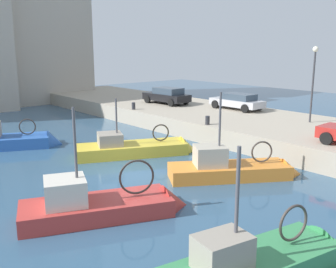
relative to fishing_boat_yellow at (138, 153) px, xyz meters
name	(u,v)px	position (x,y,z in m)	size (l,w,h in m)	color
water_surface	(130,175)	(-2.40, -2.68, -0.09)	(80.00, 80.00, 0.00)	#335675
quay_wall	(272,130)	(9.10, -2.68, 0.51)	(9.00, 56.00, 1.20)	#ADA08C
fishing_boat_yellow	(138,153)	(0.00, 0.00, 0.00)	(7.13, 4.54, 4.12)	gold
fishing_boat_red	(106,212)	(-5.69, -5.88, 0.05)	(6.33, 3.94, 4.88)	#BC3833
fishing_boat_orange	(236,175)	(1.15, -6.18, 0.04)	(6.27, 4.79, 4.83)	orange
fishing_boat_blue	(9,145)	(-5.05, 6.41, 0.03)	(6.60, 4.49, 4.87)	#2D60B7
parked_car_silver	(237,101)	(11.15, 2.06, 1.77)	(1.95, 4.37, 1.26)	#B7B7BC
parked_car_black	(167,95)	(8.97, 8.02, 1.82)	(2.26, 4.39, 1.39)	black
mooring_bollard_south	(207,120)	(4.95, -0.68, 1.38)	(0.28, 0.28, 0.55)	#2D2D33
mooring_bollard_mid	(134,106)	(4.95, 7.32, 1.38)	(0.28, 0.28, 0.55)	#2D2D33
quay_streetlamp	(314,72)	(10.60, -4.45, 4.36)	(0.36, 0.36, 4.83)	#38383D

